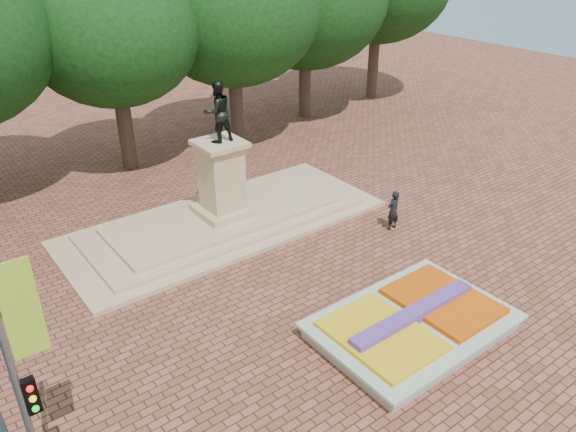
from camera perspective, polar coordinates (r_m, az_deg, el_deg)
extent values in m
plane|color=brown|center=(19.59, 6.01, -9.88)|extent=(90.00, 90.00, 0.00)
cube|color=gray|center=(19.00, 12.47, -10.99)|extent=(6.00, 4.00, 0.45)
cube|color=beige|center=(18.83, 12.56, -10.34)|extent=(6.30, 4.30, 0.12)
cube|color=orange|center=(19.71, 15.41, -8.33)|extent=(2.60, 3.40, 0.22)
cube|color=yellow|center=(17.87, 9.46, -11.89)|extent=(2.60, 3.40, 0.18)
cube|color=#55338D|center=(18.70, 12.63, -9.81)|extent=(5.20, 0.55, 0.38)
cube|color=tan|center=(24.93, -6.49, -0.67)|extent=(14.00, 6.00, 0.20)
cube|color=tan|center=(24.84, -6.52, -0.26)|extent=(12.00, 5.00, 0.20)
cube|color=tan|center=(24.75, -6.54, 0.15)|extent=(10.00, 4.00, 0.20)
cube|color=tan|center=(24.63, -6.57, 0.66)|extent=(2.20, 2.20, 0.30)
cube|color=tan|center=(23.97, -6.77, 3.96)|extent=(1.50, 1.50, 2.80)
cube|color=tan|center=(23.40, -6.97, 7.32)|extent=(1.90, 1.90, 0.20)
imported|color=black|center=(22.97, -7.17, 10.47)|extent=(1.22, 0.95, 2.50)
cylinder|color=#36261D|center=(32.25, -17.64, 8.62)|extent=(0.80, 0.80, 4.00)
ellipsoid|color=black|center=(31.12, -18.92, 16.77)|extent=(8.80, 8.80, 7.48)
cylinder|color=#36261D|center=(35.04, -6.84, 11.21)|extent=(0.80, 0.80, 4.00)
ellipsoid|color=black|center=(34.01, -7.30, 18.80)|extent=(8.80, 8.80, 7.48)
cylinder|color=#36261D|center=(38.91, 2.24, 13.06)|extent=(0.80, 0.80, 4.00)
ellipsoid|color=black|center=(37.98, 2.38, 19.92)|extent=(8.80, 8.80, 7.48)
cylinder|color=#36261D|center=(43.56, 9.62, 14.32)|extent=(0.80, 0.80, 4.00)
ellipsoid|color=black|center=(42.73, 10.15, 20.44)|extent=(8.80, 8.80, 7.48)
cylinder|color=slate|center=(13.13, -25.75, -15.57)|extent=(0.16, 0.16, 7.00)
cube|color=#A4C828|center=(12.09, -25.45, -8.60)|extent=(0.70, 0.04, 2.20)
cube|color=black|center=(13.34, -24.63, -16.26)|extent=(0.28, 0.18, 0.90)
imported|color=black|center=(24.50, 10.62, 0.57)|extent=(0.67, 0.46, 1.80)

